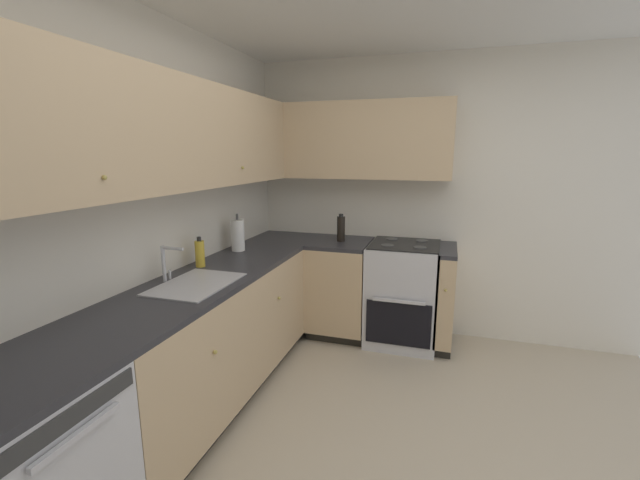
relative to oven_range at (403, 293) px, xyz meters
The scene contains 14 objects.
wall_back 2.44m from the oven_range, 139.99° to the left, with size 4.18×0.05×2.57m, color silver.
wall_right 0.92m from the oven_range, 41.07° to the right, with size 0.05×3.53×2.57m, color silver.
lower_cabinets_back 1.78m from the oven_range, 139.47° to the left, with size 2.06×0.62×0.87m.
countertop_back 1.83m from the oven_range, 139.59° to the left, with size 3.27×0.60×0.04m, color #2D2D33.
lower_cabinets_right 0.38m from the oven_range, 92.48° to the left, with size 0.62×1.29×0.87m.
countertop_right 0.57m from the oven_range, 92.90° to the left, with size 0.60×1.29×0.03m.
oven_range is the anchor object (origin of this frame).
upper_cabinets_back 2.41m from the oven_range, 139.51° to the left, with size 2.95×0.34×0.67m.
upper_cabinets_right 1.46m from the oven_range, 77.48° to the left, with size 0.32×1.81×0.67m.
sink 1.94m from the oven_range, 143.80° to the left, with size 0.58×0.40×0.10m.
faucet 2.11m from the oven_range, 138.95° to the left, with size 0.07×0.16×0.23m.
soap_bottle 1.85m from the oven_range, 131.16° to the left, with size 0.07×0.07×0.22m.
paper_towel_roll 1.57m from the oven_range, 115.95° to the left, with size 0.11×0.11×0.32m.
oil_bottle 0.81m from the oven_range, 91.86° to the left, with size 0.07×0.07×0.25m.
Camera 1 is at (-1.87, -0.07, 1.71)m, focal length 23.09 mm.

